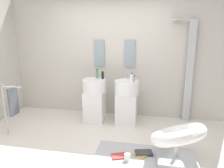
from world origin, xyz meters
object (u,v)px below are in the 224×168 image
Objects in this scene: magazine_ochre at (141,154)px; soap_bottle_grey at (134,78)px; lounge_chair at (178,138)px; magazine_charcoal at (144,153)px; magazine_red at (120,156)px; pedestal_sink_left at (94,99)px; pedestal_sink_right at (126,101)px; shower_column at (189,70)px; soap_bottle_white at (131,78)px; coffee_mug at (127,157)px; towel_rack at (12,102)px; soap_bottle_green at (97,74)px; soap_bottle_black at (103,75)px.

soap_bottle_grey is (-0.22, 1.08, 0.92)m from magazine_ochre.
magazine_charcoal is (-0.46, 0.05, -0.32)m from lounge_chair.
magazine_ochre is 1.65× the size of soap_bottle_grey.
magazine_ochre is at bearing -0.27° from magazine_red.
pedestal_sink_right is (0.66, 0.00, 0.00)m from pedestal_sink_left.
soap_bottle_white is at bearing -154.20° from shower_column.
coffee_mug is 0.55× the size of soap_bottle_white.
towel_rack is 7.74× the size of soap_bottle_grey.
pedestal_sink_left reaches higher than magazine_charcoal.
towel_rack reaches higher than magazine_ochre.
pedestal_sink_left reaches higher than towel_rack.
pedestal_sink_left is 1.91m from lounge_chair.
soap_bottle_grey is at bearing 68.05° from soap_bottle_white.
magazine_red is at bearing -170.17° from magazine_charcoal.
soap_bottle_white is at bearing -52.14° from pedestal_sink_right.
soap_bottle_white is (-0.30, 0.95, 0.94)m from magazine_charcoal.
soap_bottle_white reaches higher than towel_rack.
soap_bottle_green is (-1.83, -0.27, -0.10)m from shower_column.
soap_bottle_grey reaches higher than magazine_red.
pedestal_sink_left is 0.93m from soap_bottle_grey.
magazine_charcoal is (0.34, 0.14, 0.01)m from magazine_red.
shower_column is 2.16× the size of towel_rack.
towel_rack is 4.94× the size of soap_bottle_green.
pedestal_sink_right is 3.83× the size of magazine_charcoal.
soap_bottle_grey is (-0.03, 1.27, 0.88)m from coffee_mug.
pedestal_sink_right is at bearing -161.69° from shower_column.
towel_rack is 3.81× the size of magazine_red.
lounge_chair reaches higher than magazine_ochre.
magazine_ochre is 1.39m from soap_bottle_white.
soap_bottle_green is 0.78m from soap_bottle_white.
magazine_charcoal is 2.56× the size of coffee_mug.
pedestal_sink_right reaches higher than coffee_mug.
magazine_red is at bearing -173.59° from lounge_chair.
soap_bottle_grey is (0.78, -0.15, -0.03)m from soap_bottle_green.
magazine_red is 1.52m from soap_bottle_grey.
towel_rack reaches higher than lounge_chair.
lounge_chair is at bearing -15.36° from magazine_red.
towel_rack is at bearing -158.38° from soap_bottle_white.
lounge_chair is 0.87m from magazine_red.
soap_bottle_black is (-0.57, 1.29, 0.94)m from magazine_red.
coffee_mug is at bearing -86.25° from soap_bottle_white.
pedestal_sink_left is 0.48× the size of shower_column.
soap_bottle_black is 1.31× the size of soap_bottle_grey.
magazine_ochre is at bearing -47.14° from pedestal_sink_left.
shower_column reaches higher than soap_bottle_white.
pedestal_sink_left is 3.83× the size of magazine_charcoal.
shower_column is 3.37m from towel_rack.
soap_bottle_white is (0.74, -0.26, -0.01)m from soap_bottle_green.
towel_rack reaches higher than magazine_red.
pedestal_sink_left is at bearing 122.14° from magazine_charcoal.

